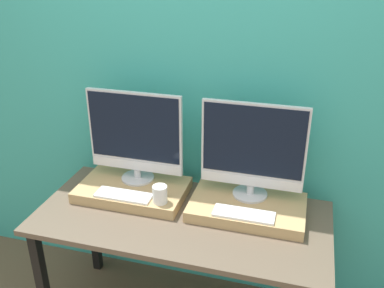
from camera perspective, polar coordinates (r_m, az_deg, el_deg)
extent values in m
cube|color=teal|center=(2.38, 1.44, 7.18)|extent=(8.00, 0.04, 2.60)
cube|color=brown|center=(2.26, -1.41, -9.81)|extent=(1.52, 0.70, 0.03)
cube|color=black|center=(2.56, -19.28, -17.34)|extent=(0.05, 0.05, 0.72)
cube|color=black|center=(2.93, -13.00, -10.34)|extent=(0.05, 0.05, 0.72)
cube|color=black|center=(2.66, 15.77, -15.01)|extent=(0.05, 0.05, 0.72)
cube|color=tan|center=(2.43, -7.90, -6.08)|extent=(0.60, 0.36, 0.06)
cylinder|color=silver|center=(2.48, -7.23, -4.46)|extent=(0.19, 0.19, 0.01)
cylinder|color=silver|center=(2.46, -7.27, -3.85)|extent=(0.04, 0.04, 0.05)
cube|color=silver|center=(2.35, -7.60, 1.58)|extent=(0.54, 0.02, 0.46)
cube|color=black|center=(2.33, -7.78, 2.12)|extent=(0.51, 0.00, 0.37)
cube|color=silver|center=(2.43, -7.47, -2.87)|extent=(0.53, 0.00, 0.06)
cube|color=silver|center=(2.32, -9.10, -6.77)|extent=(0.31, 0.11, 0.01)
cube|color=silver|center=(2.32, -9.12, -6.61)|extent=(0.29, 0.09, 0.00)
cylinder|color=white|center=(2.23, -4.30, -6.70)|extent=(0.08, 0.08, 0.09)
cube|color=tan|center=(2.28, 7.37, -8.37)|extent=(0.60, 0.36, 0.06)
cylinder|color=silver|center=(2.33, 7.73, -6.59)|extent=(0.19, 0.19, 0.01)
cylinder|color=silver|center=(2.31, 7.77, -5.95)|extent=(0.04, 0.04, 0.05)
cube|color=silver|center=(2.19, 8.15, -0.25)|extent=(0.54, 0.02, 0.46)
cube|color=black|center=(2.17, 8.15, 0.31)|extent=(0.51, 0.00, 0.37)
cube|color=silver|center=(2.27, 7.80, -4.95)|extent=(0.53, 0.00, 0.06)
cube|color=silver|center=(2.16, 6.92, -9.26)|extent=(0.31, 0.11, 0.01)
cube|color=silver|center=(2.16, 6.93, -9.10)|extent=(0.29, 0.09, 0.00)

